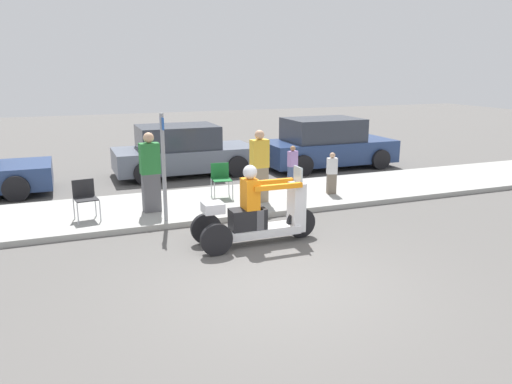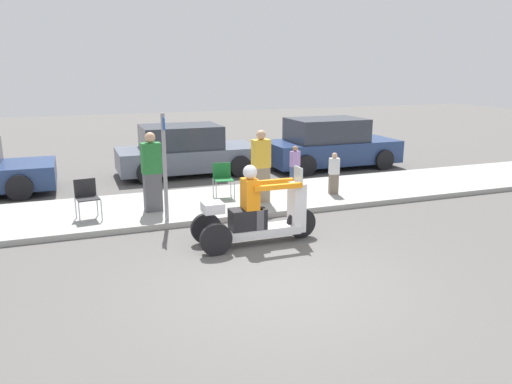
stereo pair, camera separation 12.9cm
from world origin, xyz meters
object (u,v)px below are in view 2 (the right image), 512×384
Objects in this scene: spectator_near_curb at (261,168)px; street_sign at (165,163)px; spectator_by_tree at (295,167)px; parked_car_lot_center at (330,145)px; spectator_mid_group at (334,174)px; folding_chair_curbside at (223,176)px; parked_car_lot_left at (186,151)px; spectator_far_back at (152,174)px; folding_chair_set_back at (87,195)px; motorcycle_trike at (257,216)px.

street_sign reaches higher than spectator_near_curb.
parked_car_lot_center is (2.37, 2.44, 0.11)m from spectator_by_tree.
folding_chair_curbside is (-2.67, 0.70, 0.00)m from spectator_mid_group.
parked_car_lot_left is (-0.83, 4.22, -0.23)m from spectator_near_curb.
spectator_near_curb is at bearing -136.05° from parked_car_lot_center.
spectator_by_tree is at bearing 114.28° from spectator_mid_group.
spectator_far_back is at bearing -164.19° from spectator_by_tree.
parked_car_lot_center is 1.94× the size of street_sign.
folding_chair_curbside is (-2.14, -0.47, -0.01)m from spectator_by_tree.
parked_car_lot_center reaches higher than folding_chair_set_back.
motorcycle_trike is 3.73m from folding_chair_set_back.
spectator_by_tree is (2.42, 3.55, 0.10)m from motorcycle_trike.
spectator_near_curb is at bearing 67.11° from motorcycle_trike.
folding_chair_set_back is (-5.83, -0.03, 0.00)m from spectator_mid_group.
parked_car_lot_left is (1.66, 4.10, -0.25)m from spectator_far_back.
spectator_near_curb is at bearing -47.42° from folding_chair_curbside.
folding_chair_set_back is (-3.17, -0.72, 0.00)m from folding_chair_curbside.
motorcycle_trike is 0.56× the size of parked_car_lot_left.
parked_car_lot_left reaches higher than folding_chair_curbside.
motorcycle_trike reaches higher than spectator_by_tree.
parked_car_lot_left reaches higher than spectator_by_tree.
spectator_near_curb is at bearing -2.78° from spectator_far_back.
parked_car_lot_left reaches higher than spectator_mid_group.
motorcycle_trike reaches higher than folding_chair_curbside.
spectator_near_curb is 2.46m from street_sign.
spectator_far_back is 1.42m from folding_chair_set_back.
folding_chair_curbside is 0.19× the size of parked_car_lot_center.
spectator_far_back is (-4.45, 0.05, 0.34)m from spectator_mid_group.
street_sign is at bearing -170.33° from spectator_mid_group.
parked_car_lot_center is at bearing 25.32° from folding_chair_set_back.
parked_car_lot_center is (4.79, 5.99, 0.22)m from motorcycle_trike.
spectator_mid_group is at bearing -14.62° from folding_chair_curbside.
parked_car_lot_left is at bearing 72.84° from street_sign.
spectator_far_back is 4.43m from parked_car_lot_left.
spectator_by_tree is 1.03× the size of spectator_mid_group.
spectator_near_curb reaches higher than parked_car_lot_center.
parked_car_lot_left is (-2.80, 4.16, 0.09)m from spectator_mid_group.
folding_chair_set_back is 1.82m from street_sign.
folding_chair_set_back is (-5.31, -1.19, -0.01)m from spectator_by_tree.
motorcycle_trike is 2.28m from street_sign.
spectator_far_back is 2.12× the size of folding_chair_curbside.
spectator_far_back reaches higher than spectator_mid_group.
spectator_near_curb is (-1.96, -0.07, 0.31)m from spectator_mid_group.
parked_car_lot_left is at bearing 101.14° from spectator_near_curb.
spectator_by_tree is 1.28m from spectator_mid_group.
folding_chair_set_back is at bearing -125.97° from parked_car_lot_left.
spectator_far_back is 0.79× the size of street_sign.
motorcycle_trike is 2.90m from spectator_far_back.
folding_chair_set_back is (-2.89, 2.36, 0.09)m from motorcycle_trike.
folding_chair_set_back is 0.19× the size of parked_car_lot_left.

